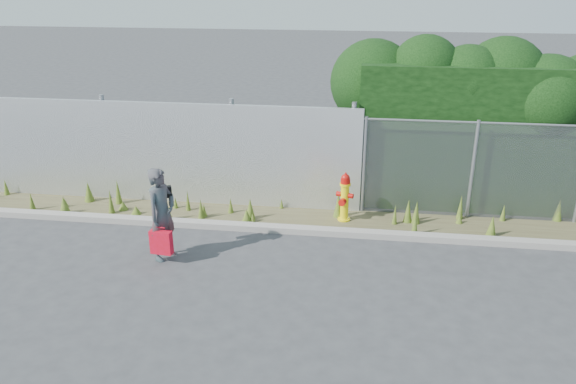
{
  "coord_description": "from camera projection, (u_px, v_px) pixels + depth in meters",
  "views": [
    {
      "loc": [
        0.97,
        -7.94,
        4.77
      ],
      "look_at": [
        -0.3,
        1.4,
        1.0
      ],
      "focal_mm": 35.0,
      "sensor_mm": 36.0,
      "label": 1
    }
  ],
  "objects": [
    {
      "name": "curb",
      "position": [
        306.0,
        230.0,
        10.83
      ],
      "size": [
        16.0,
        0.22,
        0.12
      ],
      "primitive_type": "cube",
      "color": "gray",
      "rests_on": "ground"
    },
    {
      "name": "chainlink_fence",
      "position": [
        527.0,
        172.0,
        11.05
      ],
      "size": [
        6.5,
        0.07,
        2.05
      ],
      "color": "gray",
      "rests_on": "ground"
    },
    {
      "name": "hedge",
      "position": [
        521.0,
        112.0,
        11.64
      ],
      "size": [
        7.96,
        2.22,
        3.54
      ],
      "color": "black",
      "rests_on": "ground"
    },
    {
      "name": "woman",
      "position": [
        162.0,
        214.0,
        9.66
      ],
      "size": [
        0.58,
        0.71,
        1.66
      ],
      "primitive_type": "imported",
      "rotation": [
        0.0,
        0.0,
        1.22
      ],
      "color": "#0F6064",
      "rests_on": "ground"
    },
    {
      "name": "corrugated_fence",
      "position": [
        161.0,
        153.0,
        11.96
      ],
      "size": [
        8.5,
        0.21,
        2.3
      ],
      "color": "silver",
      "rests_on": "ground"
    },
    {
      "name": "weed_strip",
      "position": [
        300.0,
        214.0,
        11.37
      ],
      "size": [
        16.0,
        1.33,
        0.55
      ],
      "color": "#4A442A",
      "rests_on": "ground"
    },
    {
      "name": "fire_hydrant",
      "position": [
        345.0,
        198.0,
        11.2
      ],
      "size": [
        0.35,
        0.31,
        1.03
      ],
      "rotation": [
        0.0,
        0.0,
        -0.31
      ],
      "color": "yellow",
      "rests_on": "ground"
    },
    {
      "name": "ground",
      "position": [
        295.0,
        281.0,
        9.2
      ],
      "size": [
        80.0,
        80.0,
        0.0
      ],
      "primitive_type": "plane",
      "color": "#363638",
      "rests_on": "ground"
    },
    {
      "name": "red_tote_bag",
      "position": [
        161.0,
        242.0,
        9.61
      ],
      "size": [
        0.38,
        0.14,
        0.5
      ],
      "rotation": [
        0.0,
        0.0,
        -0.11
      ],
      "color": "red"
    },
    {
      "name": "black_shoulder_bag",
      "position": [
        164.0,
        192.0,
        9.74
      ],
      "size": [
        0.26,
        0.11,
        0.2
      ],
      "rotation": [
        0.0,
        0.0,
        0.43
      ],
      "color": "black"
    }
  ]
}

